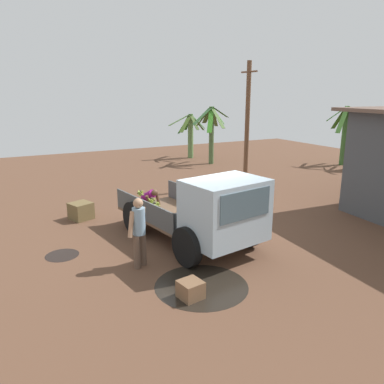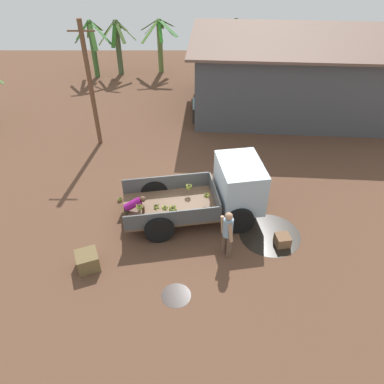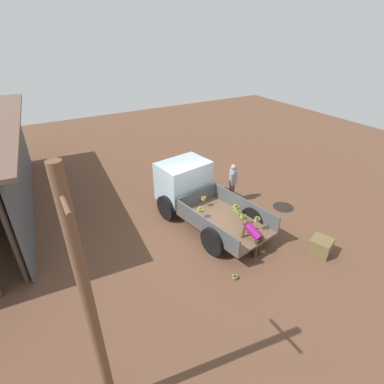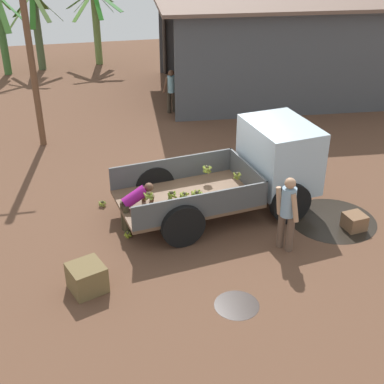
# 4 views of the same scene
# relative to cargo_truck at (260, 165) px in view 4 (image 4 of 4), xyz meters

# --- Properties ---
(ground) EXTENTS (36.00, 36.00, 0.00)m
(ground) POSITION_rel_cargo_truck_xyz_m (-1.10, 0.31, -1.09)
(ground) COLOR brown
(mud_patch_0) EXTENTS (2.07, 2.07, 0.01)m
(mud_patch_0) POSITION_rel_cargo_truck_xyz_m (1.51, -1.13, -1.09)
(mud_patch_0) COLOR black
(mud_patch_0) RESTS_ON ground
(mud_patch_1) EXTENTS (0.86, 0.86, 0.01)m
(mud_patch_1) POSITION_rel_cargo_truck_xyz_m (-1.58, -3.59, -1.09)
(mud_patch_1) COLOR black
(mud_patch_1) RESTS_ON ground
(cargo_truck) EXTENTS (4.98, 2.84, 2.07)m
(cargo_truck) POSITION_rel_cargo_truck_xyz_m (0.00, 0.00, 0.00)
(cargo_truck) COLOR brown
(cargo_truck) RESTS_ON ground
(warehouse_shed) EXTENTS (11.24, 7.58, 3.64)m
(warehouse_shed) POSITION_rel_cargo_truck_xyz_m (4.71, 8.59, 1.55)
(warehouse_shed) COLOR #46494D
(warehouse_shed) RESTS_ON ground
(utility_pole) EXTENTS (1.08, 0.20, 5.41)m
(utility_pole) POSITION_rel_cargo_truck_xyz_m (-5.40, 4.94, 1.67)
(utility_pole) COLOR brown
(utility_pole) RESTS_ON ground
(banana_palm_1) EXTENTS (2.27, 2.44, 3.28)m
(banana_palm_1) POSITION_rel_cargo_truck_xyz_m (-5.69, 13.57, 0.66)
(banana_palm_1) COLOR #4A5D3B
(banana_palm_1) RESTS_ON ground
(banana_palm_3) EXTENTS (2.62, 2.33, 3.08)m
(banana_palm_3) POSITION_rel_cargo_truck_xyz_m (1.64, 14.75, 0.52)
(banana_palm_3) COLOR #385A2C
(banana_palm_3) RESTS_ON ground
(banana_palm_4) EXTENTS (2.33, 2.39, 3.39)m
(banana_palm_4) POSITION_rel_cargo_truck_xyz_m (-7.14, 13.10, 0.71)
(banana_palm_4) COLOR #3D6B32
(banana_palm_4) RESTS_ON ground
(banana_palm_6) EXTENTS (2.47, 2.32, 3.25)m
(banana_palm_6) POSITION_rel_cargo_truck_xyz_m (-3.13, 13.93, 0.68)
(banana_palm_6) COLOR olive
(banana_palm_6) RESTS_ON ground
(person_foreground_visitor) EXTENTS (0.47, 0.60, 1.73)m
(person_foreground_visitor) POSITION_rel_cargo_truck_xyz_m (-0.04, -1.99, -0.13)
(person_foreground_visitor) COLOR brown
(person_foreground_visitor) RESTS_ON ground
(person_worker_loading) EXTENTS (0.80, 0.62, 1.13)m
(person_worker_loading) POSITION_rel_cargo_truck_xyz_m (-3.14, -0.55, -0.40)
(person_worker_loading) COLOR #352E1E
(person_worker_loading) RESTS_ON ground
(person_bystander_near_shed) EXTENTS (0.61, 0.42, 1.54)m
(person_bystander_near_shed) POSITION_rel_cargo_truck_xyz_m (-0.96, 6.94, -0.24)
(person_bystander_near_shed) COLOR #372F25
(person_bystander_near_shed) RESTS_ON ground
(banana_bunch_on_ground_0) EXTENTS (0.18, 0.19, 0.15)m
(banana_bunch_on_ground_0) POSITION_rel_cargo_truck_xyz_m (-3.36, -0.86, -1.01)
(banana_bunch_on_ground_0) COLOR brown
(banana_bunch_on_ground_0) RESTS_ON ground
(banana_bunch_on_ground_1) EXTENTS (0.21, 0.21, 0.15)m
(banana_bunch_on_ground_1) POSITION_rel_cargo_truck_xyz_m (-3.84, 0.68, -1.01)
(banana_bunch_on_ground_1) COLOR #413A2A
(banana_bunch_on_ground_1) RESTS_ON ground
(wooden_crate_0) EXTENTS (0.84, 0.84, 0.56)m
(wooden_crate_0) POSITION_rel_cargo_truck_xyz_m (-4.32, -2.53, -0.81)
(wooden_crate_0) COLOR brown
(wooden_crate_0) RESTS_ON ground
(wooden_crate_1) EXTENTS (0.52, 0.52, 0.37)m
(wooden_crate_1) POSITION_rel_cargo_truck_xyz_m (1.83, -1.57, -0.90)
(wooden_crate_1) COLOR brown
(wooden_crate_1) RESTS_ON ground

